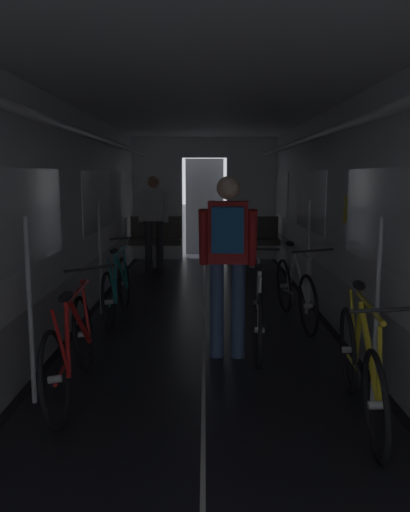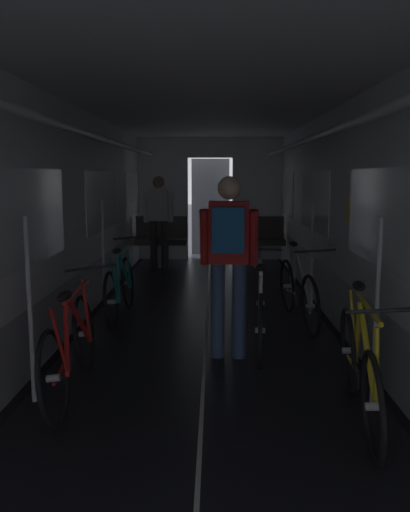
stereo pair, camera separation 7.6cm
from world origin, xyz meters
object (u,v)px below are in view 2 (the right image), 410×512
bench_seat_far_left (161,237)px  person_cyclist_aisle (229,251)px  bicycle_yellow (359,367)px  bicycle_teal (120,288)px  person_standing_near_bench (159,216)px  bicycle_silver (298,291)px  bicycle_red (71,347)px  bicycle_white_in_aisle (260,311)px  bench_seat_far_right (258,237)px

bench_seat_far_left → person_cyclist_aisle: 5.13m
bicycle_yellow → person_cyclist_aisle: person_cyclist_aisle is taller
bicycle_teal → person_standing_near_bench: 3.34m
bicycle_silver → person_standing_near_bench: bearing=119.6°
bicycle_silver → person_cyclist_aisle: bearing=-125.1°
bicycle_red → person_cyclist_aisle: 1.63m
bicycle_yellow → bicycle_white_in_aisle: 1.62m
bench_seat_far_right → bicycle_red: size_ratio=0.58×
bench_seat_far_right → bicycle_red: bearing=-108.1°
bench_seat_far_left → bicycle_red: same height
bicycle_silver → bicycle_red: bearing=-135.3°
bicycle_red → person_standing_near_bench: (0.11, 5.47, 0.59)m
bicycle_red → bicycle_silver: (2.06, 2.04, 0.00)m
bench_seat_far_left → bench_seat_far_right: (1.80, 0.00, 0.00)m
bicycle_yellow → bicycle_white_in_aisle: bicycle_yellow is taller
bench_seat_far_right → bicycle_silver: size_ratio=0.58×
bicycle_teal → bicycle_yellow: (2.11, -2.58, 0.00)m
bicycle_teal → person_standing_near_bench: person_standing_near_bench is taller
bicycle_red → bicycle_white_in_aisle: bicycle_red is taller
bicycle_red → person_cyclist_aisle: bearing=35.0°
bench_seat_far_right → bicycle_yellow: 6.25m
person_standing_near_bench → bicycle_white_in_aisle: bearing=-71.7°
bench_seat_far_right → person_cyclist_aisle: size_ratio=0.58×
bicycle_silver → person_cyclist_aisle: size_ratio=1.00×
bench_seat_far_right → bicycle_silver: bench_seat_far_right is taller
bench_seat_far_right → person_standing_near_bench: person_standing_near_bench is taller
person_standing_near_bench → bicycle_red: bearing=-91.2°
bicycle_red → person_standing_near_bench: size_ratio=1.00×
bicycle_silver → bicycle_teal: 2.07m
person_cyclist_aisle → person_standing_near_bench: size_ratio=1.00×
bench_seat_far_left → bicycle_red: size_ratio=0.58×
bicycle_teal → bench_seat_far_left: bearing=88.2°
bicycle_white_in_aisle → bicycle_teal: bearing=145.9°
bench_seat_far_left → bicycle_yellow: 6.55m
bicycle_silver → bicycle_yellow: (0.04, -2.44, -0.00)m
person_standing_near_bench → bench_seat_far_right: bearing=11.8°
bicycle_red → bicycle_yellow: (2.10, -0.40, 0.00)m
bicycle_teal → bicycle_yellow: bicycle_teal is taller
bicycle_teal → bicycle_white_in_aisle: (1.56, -1.05, 0.00)m
bicycle_yellow → person_standing_near_bench: person_standing_near_bench is taller
bench_seat_far_left → bicycle_white_in_aisle: bench_seat_far_left is taller
person_standing_near_bench → bicycle_silver: bearing=-60.4°
bench_seat_far_right → bicycle_red: (-1.91, -5.84, -0.19)m
bicycle_teal → bicycle_white_in_aisle: 1.88m
bicycle_red → bicycle_teal: size_ratio=1.00×
person_cyclist_aisle → bench_seat_far_right: bearing=82.3°
bicycle_yellow → bicycle_silver: bearing=90.9°
bicycle_yellow → person_standing_near_bench: (-1.99, 5.87, 0.59)m
bicycle_teal → person_cyclist_aisle: 1.92m
bench_seat_far_right → bench_seat_far_left: bearing=180.0°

